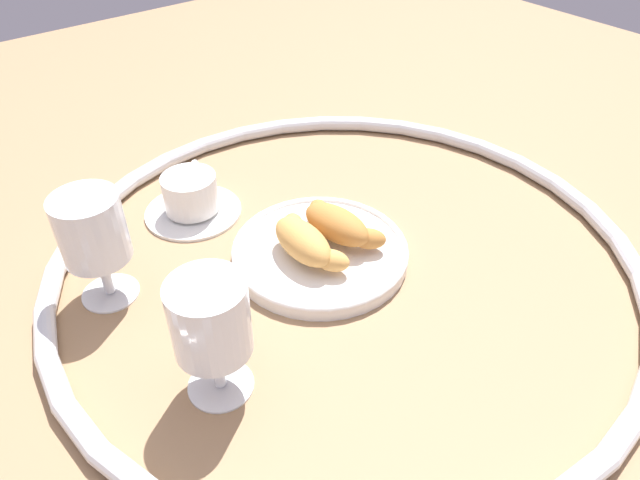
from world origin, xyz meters
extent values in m
plane|color=#997551|center=(0.00, 0.00, 0.00)|extent=(2.20, 2.20, 0.00)
torus|color=silver|center=(0.00, 0.00, 0.01)|extent=(0.74, 0.74, 0.02)
cylinder|color=white|center=(-0.03, -0.02, 0.01)|extent=(0.23, 0.23, 0.02)
torus|color=white|center=(-0.03, -0.02, 0.02)|extent=(0.23, 0.23, 0.01)
ellipsoid|color=#D6994C|center=(-0.03, -0.05, 0.04)|extent=(0.10, 0.05, 0.04)
ellipsoid|color=#D6994C|center=(0.02, -0.04, 0.03)|extent=(0.05, 0.05, 0.03)
ellipsoid|color=#D6994C|center=(-0.07, -0.03, 0.03)|extent=(0.05, 0.05, 0.03)
ellipsoid|color=#BC7A38|center=(-0.03, 0.01, 0.04)|extent=(0.11, 0.06, 0.04)
ellipsoid|color=#BC7A38|center=(0.01, 0.03, 0.03)|extent=(0.05, 0.05, 0.03)
ellipsoid|color=#BC7A38|center=(-0.07, 0.02, 0.03)|extent=(0.05, 0.04, 0.03)
cylinder|color=white|center=(-0.22, -0.10, 0.00)|extent=(0.14, 0.14, 0.01)
cylinder|color=white|center=(-0.22, -0.10, 0.03)|extent=(0.08, 0.08, 0.05)
cylinder|color=#937A60|center=(-0.22, -0.10, 0.06)|extent=(0.07, 0.07, 0.01)
torus|color=white|center=(-0.25, -0.07, 0.04)|extent=(0.04, 0.03, 0.04)
cylinder|color=white|center=(-0.13, -0.26, 0.00)|extent=(0.07, 0.07, 0.01)
cylinder|color=white|center=(-0.13, -0.26, 0.03)|extent=(0.01, 0.01, 0.05)
cylinder|color=white|center=(-0.13, -0.26, 0.10)|extent=(0.08, 0.08, 0.08)
cylinder|color=yellow|center=(-0.13, -0.26, 0.09)|extent=(0.07, 0.07, 0.06)
cylinder|color=white|center=(0.07, -0.22, 0.00)|extent=(0.07, 0.07, 0.01)
cylinder|color=white|center=(0.07, -0.22, 0.03)|extent=(0.01, 0.01, 0.05)
cylinder|color=white|center=(0.07, -0.22, 0.10)|extent=(0.08, 0.08, 0.08)
cylinder|color=#E0CC4C|center=(0.07, -0.22, 0.09)|extent=(0.07, 0.07, 0.06)
camera|label=1|loc=(0.42, -0.38, 0.49)|focal=32.91mm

